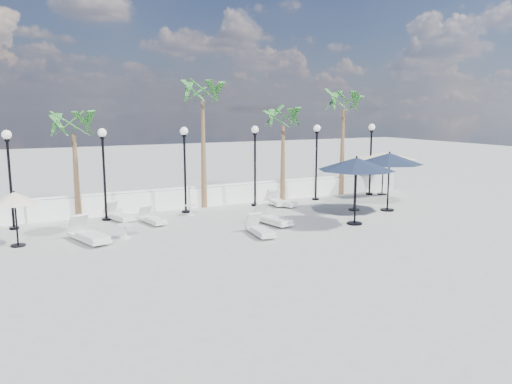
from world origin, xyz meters
name	(u,v)px	position (x,y,z in m)	size (l,w,h in m)	color
ground	(250,248)	(0.00, 0.00, 0.00)	(100.00, 100.00, 0.00)	gray
balustrade	(179,199)	(0.00, 7.50, 0.47)	(26.00, 0.30, 1.01)	white
lamppost_1	(9,165)	(-7.00, 6.50, 2.49)	(0.36, 0.36, 3.84)	black
lamppost_2	(104,161)	(-3.50, 6.50, 2.49)	(0.36, 0.36, 3.84)	black
lamppost_3	(185,157)	(0.00, 6.50, 2.49)	(0.36, 0.36, 3.84)	black
lamppost_4	(255,154)	(3.50, 6.50, 2.49)	(0.36, 0.36, 3.84)	black
lamppost_5	(317,151)	(7.00, 6.50, 2.49)	(0.36, 0.36, 3.84)	black
lamppost_6	(371,149)	(10.50, 6.50, 2.49)	(0.36, 0.36, 3.84)	black
palm_1	(74,130)	(-4.50, 7.30, 3.75)	(2.60, 2.60, 4.70)	brown
palm_2	(202,98)	(1.20, 7.30, 5.12)	(2.60, 2.60, 6.10)	brown
palm_3	(283,122)	(5.50, 7.30, 3.95)	(2.60, 2.60, 4.90)	brown
palm_4	(343,107)	(9.20, 7.30, 4.73)	(2.60, 2.60, 5.70)	brown
lounger_1	(89,235)	(-4.71, 3.22, 0.26)	(1.26, 2.21, 0.79)	beige
lounger_2	(119,215)	(-3.05, 6.22, 0.22)	(1.06, 1.84, 0.66)	beige
lounger_3	(152,219)	(-1.94, 4.99, 0.20)	(0.85, 1.69, 0.61)	beige
lounger_4	(272,219)	(2.31, 2.64, 0.25)	(0.99, 2.04, 0.73)	beige
lounger_5	(260,230)	(1.08, 1.31, 0.22)	(0.73, 1.81, 0.66)	beige
lounger_6	(276,201)	(4.50, 6.20, 0.21)	(0.81, 1.77, 0.64)	beige
lounger_7	(280,202)	(4.52, 5.80, 0.21)	(1.14, 1.79, 0.64)	beige
side_table_1	(125,230)	(-3.44, 3.19, 0.31)	(0.53, 0.53, 0.51)	beige
side_table_2	(190,209)	(-0.01, 5.86, 0.28)	(0.47, 0.47, 0.46)	beige
parasol_navy_mid	(356,164)	(5.34, 1.19, 2.44)	(3.10, 3.10, 2.78)	black
parasol_navy_right	(389,159)	(8.41, 2.71, 2.39)	(3.04, 3.04, 2.72)	black
parasol_cream_sq_a	(384,153)	(11.13, 6.20, 2.30)	(5.06, 5.06, 2.48)	black
parasol_cream_sq_b	(355,163)	(7.11, 3.49, 2.18)	(4.71, 4.71, 2.36)	black
parasol_cream_small	(14,199)	(-6.94, 3.76, 1.64)	(1.56, 1.56, 1.92)	black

